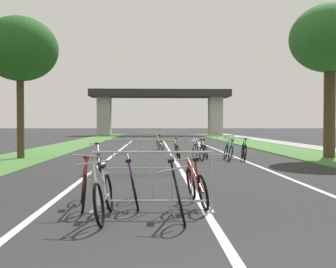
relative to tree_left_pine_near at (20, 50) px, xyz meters
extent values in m
cube|color=#477A38|center=(-0.11, 10.72, -4.70)|extent=(3.06, 62.27, 0.05)
cube|color=#477A38|center=(13.40, 10.72, -4.70)|extent=(3.06, 62.27, 0.05)
cube|color=#9E9B93|center=(15.86, 10.72, -4.68)|extent=(1.85, 62.27, 0.08)
cube|color=silver|center=(6.65, 3.26, -4.72)|extent=(0.14, 36.02, 0.01)
cube|color=silver|center=(9.52, 3.26, -4.72)|extent=(0.14, 36.02, 0.01)
cube|color=silver|center=(3.78, 3.26, -4.72)|extent=(0.14, 36.02, 0.01)
cube|color=#2D2D30|center=(6.65, 36.71, 0.98)|extent=(18.89, 4.37, 0.95)
cube|color=#ADA89E|center=(-0.94, 36.71, -2.11)|extent=(1.74, 2.40, 5.23)
cube|color=#ADA89E|center=(14.24, 36.71, -2.11)|extent=(1.74, 2.40, 5.23)
cylinder|color=#4C3823|center=(0.00, 0.00, -2.95)|extent=(0.31, 0.31, 3.54)
ellipsoid|color=#23561E|center=(0.00, 0.00, 0.03)|extent=(3.24, 3.24, 2.75)
cylinder|color=#4C3823|center=(13.52, -0.09, -2.73)|extent=(0.50, 0.50, 3.99)
ellipsoid|color=#2D6628|center=(13.52, -0.09, 0.59)|extent=(3.53, 3.53, 3.00)
cylinder|color=#ADADB2|center=(4.69, -10.40, -4.20)|extent=(0.04, 0.04, 1.05)
cube|color=#ADADB2|center=(4.69, -10.40, -4.71)|extent=(0.08, 0.44, 0.03)
cylinder|color=#ADADB2|center=(6.75, -10.48, -4.20)|extent=(0.04, 0.04, 1.05)
cube|color=#ADADB2|center=(6.75, -10.48, -4.71)|extent=(0.08, 0.44, 0.03)
cylinder|color=#ADADB2|center=(5.72, -10.44, -3.69)|extent=(2.06, 0.12, 0.04)
cylinder|color=#ADADB2|center=(5.72, -10.44, -4.54)|extent=(2.06, 0.12, 0.04)
cylinder|color=#ADADB2|center=(5.03, -10.41, -4.11)|extent=(0.02, 0.02, 0.87)
cylinder|color=#ADADB2|center=(5.37, -10.43, -4.11)|extent=(0.02, 0.02, 0.87)
cylinder|color=#ADADB2|center=(5.72, -10.44, -4.11)|extent=(0.02, 0.02, 0.87)
cylinder|color=#ADADB2|center=(6.06, -10.45, -4.11)|extent=(0.02, 0.02, 0.87)
cylinder|color=#ADADB2|center=(6.40, -10.46, -4.11)|extent=(0.02, 0.02, 0.87)
cylinder|color=#ADADB2|center=(4.29, -5.29, -4.20)|extent=(0.04, 0.04, 1.05)
cube|color=#ADADB2|center=(4.29, -5.29, -4.71)|extent=(0.08, 0.44, 0.03)
cylinder|color=#ADADB2|center=(6.35, -5.37, -4.20)|extent=(0.04, 0.04, 1.05)
cube|color=#ADADB2|center=(6.35, -5.37, -4.71)|extent=(0.08, 0.44, 0.03)
cylinder|color=#ADADB2|center=(5.32, -5.33, -3.69)|extent=(2.06, 0.12, 0.04)
cylinder|color=#ADADB2|center=(5.32, -5.33, -4.54)|extent=(2.06, 0.12, 0.04)
cylinder|color=#ADADB2|center=(4.63, -5.30, -4.11)|extent=(0.02, 0.02, 0.87)
cylinder|color=#ADADB2|center=(4.97, -5.31, -4.11)|extent=(0.02, 0.02, 0.87)
cylinder|color=#ADADB2|center=(5.32, -5.33, -4.11)|extent=(0.02, 0.02, 0.87)
cylinder|color=#ADADB2|center=(5.66, -5.34, -4.11)|extent=(0.02, 0.02, 0.87)
cylinder|color=#ADADB2|center=(6.01, -5.35, -4.11)|extent=(0.02, 0.02, 0.87)
cylinder|color=#ADADB2|center=(7.14, -0.22, -4.20)|extent=(0.04, 0.04, 1.05)
cube|color=#ADADB2|center=(7.14, -0.22, -4.71)|extent=(0.06, 0.44, 0.03)
cylinder|color=#ADADB2|center=(9.21, -0.21, -4.20)|extent=(0.04, 0.04, 1.05)
cube|color=#ADADB2|center=(9.21, -0.21, -4.71)|extent=(0.06, 0.44, 0.03)
cylinder|color=#ADADB2|center=(8.18, -0.22, -3.69)|extent=(2.06, 0.05, 0.04)
cylinder|color=#ADADB2|center=(8.18, -0.22, -4.54)|extent=(2.06, 0.05, 0.04)
cylinder|color=#ADADB2|center=(7.49, -0.22, -4.11)|extent=(0.02, 0.02, 0.87)
cylinder|color=#ADADB2|center=(7.83, -0.22, -4.11)|extent=(0.02, 0.02, 0.87)
cylinder|color=#ADADB2|center=(8.18, -0.22, -4.11)|extent=(0.02, 0.02, 0.87)
cylinder|color=#ADADB2|center=(8.52, -0.21, -4.11)|extent=(0.02, 0.02, 0.87)
cylinder|color=#ADADB2|center=(8.86, -0.21, -4.11)|extent=(0.02, 0.02, 0.87)
cylinder|color=#ADADB2|center=(4.99, 4.84, -4.20)|extent=(0.04, 0.04, 1.05)
cube|color=#ADADB2|center=(4.99, 4.84, -4.71)|extent=(0.08, 0.44, 0.03)
cylinder|color=#ADADB2|center=(7.06, 4.95, -4.20)|extent=(0.04, 0.04, 1.05)
cube|color=#ADADB2|center=(7.06, 4.95, -4.71)|extent=(0.08, 0.44, 0.03)
cylinder|color=#ADADB2|center=(6.02, 4.89, -3.69)|extent=(2.06, 0.15, 0.04)
cylinder|color=#ADADB2|center=(6.02, 4.89, -4.54)|extent=(2.06, 0.15, 0.04)
cylinder|color=#ADADB2|center=(5.34, 4.86, -4.11)|extent=(0.02, 0.02, 0.87)
cylinder|color=#ADADB2|center=(5.68, 4.88, -4.11)|extent=(0.02, 0.02, 0.87)
cylinder|color=#ADADB2|center=(6.02, 4.89, -4.11)|extent=(0.02, 0.02, 0.87)
cylinder|color=#ADADB2|center=(6.37, 4.91, -4.11)|extent=(0.02, 0.02, 0.87)
cylinder|color=#ADADB2|center=(6.71, 4.93, -4.11)|extent=(0.02, 0.02, 0.87)
torus|color=black|center=(4.37, -9.52, -4.38)|extent=(0.22, 0.68, 0.68)
torus|color=black|center=(4.56, -10.56, -4.38)|extent=(0.22, 0.68, 0.68)
cylinder|color=red|center=(4.49, -10.01, -4.07)|extent=(0.29, 1.02, 0.67)
cylinder|color=red|center=(4.45, -9.81, -4.13)|extent=(0.09, 0.13, 0.61)
cylinder|color=red|center=(4.40, -9.68, -4.41)|extent=(0.09, 0.34, 0.08)
cylinder|color=red|center=(4.59, -10.53, -4.07)|extent=(0.09, 0.10, 0.64)
cube|color=black|center=(4.47, -9.77, -3.83)|extent=(0.15, 0.26, 0.06)
cylinder|color=#99999E|center=(4.61, -10.50, -3.75)|extent=(0.49, 0.12, 0.07)
torus|color=black|center=(8.03, -0.20, -4.41)|extent=(0.13, 0.63, 0.63)
torus|color=black|center=(8.03, 0.89, -4.41)|extent=(0.13, 0.63, 0.63)
cylinder|color=gold|center=(7.99, 0.32, -4.12)|extent=(0.12, 1.07, 0.61)
cylinder|color=gold|center=(7.99, 0.11, -4.18)|extent=(0.13, 0.13, 0.57)
cylinder|color=gold|center=(8.03, -0.03, -4.43)|extent=(0.04, 0.35, 0.07)
cylinder|color=gold|center=(7.99, 0.86, -4.12)|extent=(0.13, 0.09, 0.58)
cube|color=black|center=(7.95, 0.07, -3.89)|extent=(0.11, 0.24, 0.06)
cylinder|color=#99999E|center=(7.95, 0.84, -3.83)|extent=(0.48, 0.03, 0.10)
torus|color=black|center=(4.09, -5.33, -4.39)|extent=(0.19, 0.67, 0.66)
torus|color=black|center=(3.99, -4.35, -4.39)|extent=(0.19, 0.67, 0.66)
cylinder|color=#B7B7BC|center=(4.01, -4.87, -4.11)|extent=(0.21, 0.95, 0.61)
cylinder|color=#B7B7BC|center=(4.03, -5.05, -4.12)|extent=(0.12, 0.13, 0.65)
cylinder|color=#B7B7BC|center=(4.08, -5.17, -4.42)|extent=(0.06, 0.32, 0.08)
cylinder|color=#B7B7BC|center=(3.96, -4.38, -4.11)|extent=(0.11, 0.10, 0.58)
cube|color=black|center=(4.00, -5.09, -3.80)|extent=(0.13, 0.25, 0.06)
cylinder|color=#99999E|center=(3.93, -4.41, -3.82)|extent=(0.56, 0.09, 0.09)
torus|color=black|center=(6.20, 4.96, -4.39)|extent=(0.28, 0.68, 0.66)
torus|color=black|center=(6.01, 5.94, -4.39)|extent=(0.28, 0.68, 0.66)
cylinder|color=orange|center=(6.06, 5.42, -4.09)|extent=(0.32, 0.95, 0.63)
cylinder|color=orange|center=(6.10, 5.23, -4.13)|extent=(0.14, 0.14, 0.62)
cylinder|color=orange|center=(6.17, 5.12, -4.42)|extent=(0.08, 0.32, 0.08)
cylinder|color=orange|center=(5.97, 5.91, -4.09)|extent=(0.13, 0.11, 0.60)
cube|color=black|center=(6.06, 5.19, -3.83)|extent=(0.15, 0.26, 0.07)
cylinder|color=#99999E|center=(5.92, 5.87, -3.80)|extent=(0.54, 0.13, 0.12)
torus|color=black|center=(8.89, -1.23, -4.40)|extent=(0.19, 0.65, 0.64)
torus|color=black|center=(8.90, -0.19, -4.40)|extent=(0.19, 0.65, 0.64)
cylinder|color=#197A7F|center=(8.96, -0.73, -4.10)|extent=(0.18, 1.02, 0.64)
cylinder|color=#197A7F|center=(8.95, -0.93, -4.16)|extent=(0.17, 0.12, 0.58)
cylinder|color=#197A7F|center=(8.89, -1.06, -4.42)|extent=(0.04, 0.34, 0.08)
cylinder|color=#197A7F|center=(8.97, -0.21, -4.10)|extent=(0.17, 0.09, 0.61)
cube|color=black|center=(9.01, -0.97, -3.88)|extent=(0.11, 0.24, 0.07)
cylinder|color=#99999E|center=(9.03, -0.24, -3.80)|extent=(0.51, 0.03, 0.14)
torus|color=black|center=(5.41, -10.43, -4.39)|extent=(0.22, 0.68, 0.66)
torus|color=black|center=(5.34, -9.41, -4.39)|extent=(0.22, 0.68, 0.66)
cylinder|color=#662884|center=(5.31, -9.95, -4.08)|extent=(0.24, 0.99, 0.66)
cylinder|color=#662884|center=(5.34, -10.14, -4.15)|extent=(0.16, 0.13, 0.58)
cylinder|color=#662884|center=(5.40, -10.27, -4.41)|extent=(0.04, 0.33, 0.08)
cylinder|color=#662884|center=(5.27, -9.44, -4.08)|extent=(0.16, 0.10, 0.63)
cube|color=black|center=(5.29, -10.18, -3.86)|extent=(0.13, 0.25, 0.07)
cylinder|color=#99999E|center=(5.21, -9.47, -3.76)|extent=(0.50, 0.06, 0.13)
torus|color=black|center=(7.75, -1.15, -4.39)|extent=(0.26, 0.68, 0.67)
torus|color=black|center=(7.54, -0.20, -4.39)|extent=(0.26, 0.68, 0.67)
cylinder|color=#1E389E|center=(7.68, -0.69, -4.13)|extent=(0.18, 0.94, 0.56)
cylinder|color=#1E389E|center=(7.72, -0.87, -4.15)|extent=(0.13, 0.10, 0.59)
cylinder|color=#1E389E|center=(7.71, -1.00, -4.41)|extent=(0.10, 0.31, 0.08)
cylinder|color=#1E389E|center=(7.58, -0.22, -4.13)|extent=(0.11, 0.08, 0.53)
cube|color=black|center=(7.76, -0.90, -3.85)|extent=(0.15, 0.26, 0.06)
cylinder|color=#99999E|center=(7.61, -0.23, -3.86)|extent=(0.44, 0.12, 0.08)
torus|color=black|center=(9.51, -1.20, -4.38)|extent=(0.20, 0.70, 0.69)
torus|color=black|center=(9.64, -0.19, -4.38)|extent=(0.20, 0.70, 0.69)
cylinder|color=#1E7238|center=(9.59, -0.72, -4.09)|extent=(0.22, 0.98, 0.61)
cylinder|color=#1E7238|center=(9.56, -0.91, -4.12)|extent=(0.09, 0.13, 0.62)
cylinder|color=#1E7238|center=(9.52, -1.04, -4.40)|extent=(0.07, 0.33, 0.08)
cylinder|color=#1E7238|center=(9.66, -0.22, -4.09)|extent=(0.09, 0.10, 0.58)
cube|color=black|center=(9.59, -0.95, -3.82)|extent=(0.13, 0.25, 0.06)
cylinder|color=#99999E|center=(9.68, -0.24, -3.80)|extent=(0.48, 0.09, 0.07)
torus|color=black|center=(6.16, -10.47, -4.40)|extent=(0.19, 0.66, 0.65)
torus|color=black|center=(6.14, -11.50, -4.40)|extent=(0.19, 0.66, 0.65)
cylinder|color=black|center=(6.09, -10.96, -4.14)|extent=(0.18, 1.00, 0.55)
cylinder|color=black|center=(6.10, -10.76, -4.13)|extent=(0.19, 0.12, 0.64)
cylinder|color=black|center=(6.16, -10.63, -4.42)|extent=(0.03, 0.34, 0.08)
cylinder|color=black|center=(6.08, -11.47, -4.14)|extent=(0.15, 0.10, 0.52)
cube|color=black|center=(6.03, -10.72, -3.81)|extent=(0.11, 0.24, 0.07)
cylinder|color=#99999E|center=(6.02, -11.45, -3.88)|extent=(0.45, 0.04, 0.13)
torus|color=black|center=(4.96, -10.45, -4.39)|extent=(0.15, 0.67, 0.66)
torus|color=black|center=(4.94, -11.50, -4.39)|extent=(0.15, 0.67, 0.66)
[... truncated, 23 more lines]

